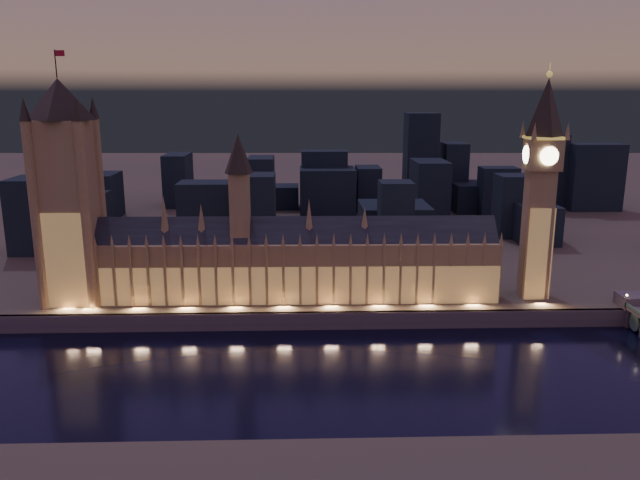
{
  "coord_description": "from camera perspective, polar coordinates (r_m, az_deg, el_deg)",
  "views": [
    {
      "loc": [
        -3.5,
        -222.85,
        104.43
      ],
      "look_at": [
        5.0,
        55.0,
        38.0
      ],
      "focal_mm": 35.0,
      "sensor_mm": 36.0,
      "label": 1
    }
  ],
  "objects": [
    {
      "name": "ground_plane",
      "position": [
        246.13,
        -0.79,
        -11.67
      ],
      "size": [
        2000.0,
        2000.0,
        0.0
      ],
      "primitive_type": "plane",
      "color": "black",
      "rests_on": "ground"
    },
    {
      "name": "north_bank",
      "position": [
        749.62,
        -1.48,
        5.74
      ],
      "size": [
        2000.0,
        960.0,
        8.0
      ],
      "primitive_type": "cube",
      "color": "#42423C",
      "rests_on": "ground"
    },
    {
      "name": "embankment_wall",
      "position": [
        282.34,
        -0.94,
        -7.4
      ],
      "size": [
        2000.0,
        2.5,
        8.0
      ],
      "primitive_type": "cube",
      "color": "#434051",
      "rests_on": "ground"
    },
    {
      "name": "palace_of_westminster",
      "position": [
        295.26,
        -3.5,
        -1.92
      ],
      "size": [
        202.0,
        22.19,
        78.0
      ],
      "color": "#9D6E4E",
      "rests_on": "north_bank"
    },
    {
      "name": "victoria_tower",
      "position": [
        306.65,
        -22.14,
        4.96
      ],
      "size": [
        31.68,
        31.68,
        114.03
      ],
      "color": "#9D6E4E",
      "rests_on": "north_bank"
    },
    {
      "name": "elizabeth_tower",
      "position": [
        307.9,
        19.6,
        6.01
      ],
      "size": [
        18.0,
        18.0,
        108.89
      ],
      "color": "#9D6E4E",
      "rests_on": "north_bank"
    },
    {
      "name": "city_backdrop",
      "position": [
        476.83,
        2.89,
        4.52
      ],
      "size": [
        468.6,
        215.63,
        79.1
      ],
      "color": "black",
      "rests_on": "north_bank"
    }
  ]
}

